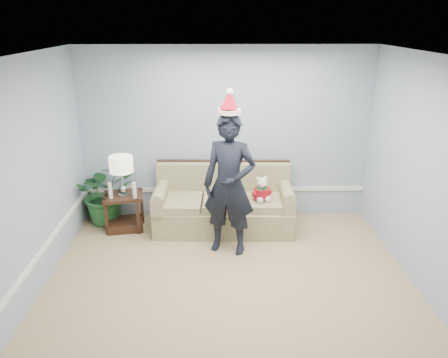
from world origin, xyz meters
The scene contains 10 objects.
room_shell centered at (0.00, 0.00, 1.35)m, with size 4.54×5.04×2.74m.
wainscot_trim centered at (-1.18, 1.18, 0.45)m, with size 4.49×4.99×0.06m.
sofa centered at (-0.04, 2.07, 0.34)m, with size 2.10×0.95×0.97m.
side_table centered at (-1.55, 2.03, 0.22)m, with size 0.66×0.58×0.56m.
table_lamp centered at (-1.53, 1.98, 1.03)m, with size 0.34×0.34×0.61m.
candle_pair centered at (-1.53, 1.89, 0.68)m, with size 0.41×0.06×0.24m.
houseplant centered at (-1.88, 2.28, 0.49)m, with size 0.89×0.77×0.99m, color #215C2C.
man centered at (0.02, 1.34, 0.97)m, with size 0.71×0.46×1.94m, color black.
santa_hat centered at (0.02, 1.35, 2.07)m, with size 0.36×0.38×0.34m.
teddy_bear centered at (0.52, 1.89, 0.65)m, with size 0.29×0.29×0.38m.
Camera 1 is at (-0.16, -4.07, 3.05)m, focal length 35.00 mm.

